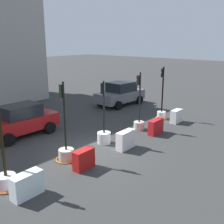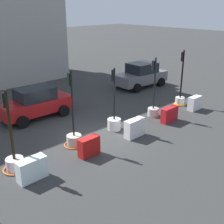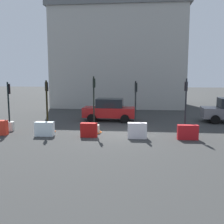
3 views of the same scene
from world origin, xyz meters
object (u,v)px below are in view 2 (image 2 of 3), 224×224
construction_barrier_5 (195,103)px  car_grey_saloon (141,75)px  construction_barrier_4 (169,114)px  car_red_compact (36,103)px  traffic_light_1 (14,159)px  traffic_light_4 (153,105)px  traffic_light_2 (74,136)px  traffic_light_3 (114,120)px  construction_barrier_1 (32,169)px  traffic_light_5 (180,97)px  construction_barrier_2 (89,146)px  construction_barrier_3 (134,128)px

construction_barrier_5 → car_grey_saloon: bearing=75.0°
construction_barrier_4 → car_red_compact: bearing=132.3°
traffic_light_1 → traffic_light_4: (8.65, 0.09, 0.16)m
traffic_light_2 → car_red_compact: (0.50, 4.37, 0.39)m
traffic_light_2 → traffic_light_3: bearing=0.9°
car_grey_saloon → traffic_light_1: bearing=-159.2°
traffic_light_4 → construction_barrier_1: 8.55m
traffic_light_3 → traffic_light_5: traffic_light_5 is taller
construction_barrier_2 → car_grey_saloon: 11.71m
construction_barrier_1 → construction_barrier_2: 2.72m
construction_barrier_3 → car_grey_saloon: (7.20, 6.03, 0.47)m
traffic_light_5 → construction_barrier_5: size_ratio=3.55×
car_red_compact → construction_barrier_4: bearing=-47.7°
construction_barrier_3 → construction_barrier_2: bearing=179.3°
traffic_light_3 → traffic_light_4: bearing=-2.1°
traffic_light_4 → construction_barrier_4: 1.22m
construction_barrier_2 → construction_barrier_5: (8.46, 0.09, 0.00)m
traffic_light_2 → construction_barrier_3: size_ratio=3.20×
traffic_light_3 → traffic_light_5: 5.91m
traffic_light_3 → construction_barrier_4: 3.29m
construction_barrier_3 → traffic_light_5: bearing=12.9°
construction_barrier_2 → construction_barrier_4: (5.72, -0.03, -0.00)m
traffic_light_3 → traffic_light_4: size_ratio=0.95×
traffic_light_1 → construction_barrier_2: bearing=-20.4°
traffic_light_4 → construction_barrier_1: (-8.47, -1.16, -0.22)m
traffic_light_5 → construction_barrier_1: (-11.34, -1.28, -0.12)m
construction_barrier_1 → traffic_light_2: bearing=23.6°
traffic_light_2 → traffic_light_3: (2.61, 0.04, 0.02)m
traffic_light_3 → construction_barrier_4: size_ratio=2.81×
construction_barrier_4 → construction_barrier_5: 2.74m
traffic_light_1 → construction_barrier_1: bearing=-80.3°
traffic_light_3 → construction_barrier_3: traffic_light_3 is taller
construction_barrier_2 → traffic_light_4: bearing=11.5°
traffic_light_3 → construction_barrier_1: 5.58m
construction_barrier_5 → construction_barrier_1: bearing=-179.6°
traffic_light_2 → traffic_light_3: size_ratio=1.09×
traffic_light_3 → construction_barrier_3: bearing=-83.8°
traffic_light_3 → traffic_light_4: traffic_light_4 is taller
construction_barrier_3 → car_grey_saloon: bearing=40.0°
construction_barrier_4 → traffic_light_2: bearing=167.3°
construction_barrier_3 → car_red_compact: size_ratio=0.27×
traffic_light_3 → car_grey_saloon: 8.73m
traffic_light_2 → traffic_light_4: traffic_light_2 is taller
traffic_light_4 → traffic_light_2: bearing=179.3°
traffic_light_2 → construction_barrier_3: 3.04m
traffic_light_4 → traffic_light_5: 2.88m
traffic_light_2 → traffic_light_5: 8.53m
traffic_light_2 → construction_barrier_5: traffic_light_2 is taller
traffic_light_4 → traffic_light_5: (2.87, 0.12, -0.10)m
construction_barrier_1 → construction_barrier_3: bearing=-0.4°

